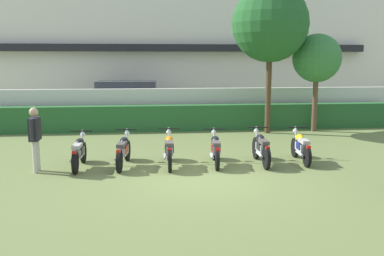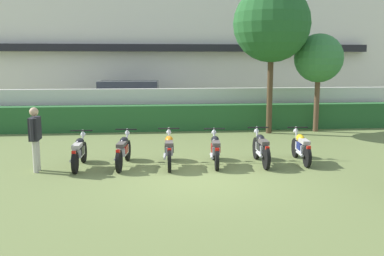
{
  "view_description": "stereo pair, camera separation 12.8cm",
  "coord_description": "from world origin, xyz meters",
  "px_view_note": "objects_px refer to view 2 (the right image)",
  "views": [
    {
      "loc": [
        -1.31,
        -10.07,
        2.87
      ],
      "look_at": [
        0.0,
        1.66,
        0.98
      ],
      "focal_mm": 40.12,
      "sensor_mm": 36.0,
      "label": 1
    },
    {
      "loc": [
        -1.18,
        -10.08,
        2.87
      ],
      "look_at": [
        0.0,
        1.66,
        0.98
      ],
      "focal_mm": 40.12,
      "sensor_mm": 36.0,
      "label": 2
    }
  ],
  "objects_px": {
    "motorcycle_in_row_2": "(169,149)",
    "motorcycle_in_row_3": "(215,149)",
    "parked_car": "(132,101)",
    "tree_far_side": "(319,59)",
    "tree_near_inspector": "(272,24)",
    "motorcycle_in_row_5": "(301,147)",
    "motorcycle_in_row_0": "(79,151)",
    "motorcycle_in_row_1": "(123,150)",
    "motorcycle_in_row_4": "(261,148)",
    "inspector_person": "(35,134)"
  },
  "relations": [
    {
      "from": "motorcycle_in_row_2",
      "to": "inspector_person",
      "type": "relative_size",
      "value": 1.14
    },
    {
      "from": "motorcycle_in_row_2",
      "to": "motorcycle_in_row_4",
      "type": "distance_m",
      "value": 2.55
    },
    {
      "from": "tree_near_inspector",
      "to": "motorcycle_in_row_1",
      "type": "distance_m",
      "value": 8.14
    },
    {
      "from": "tree_near_inspector",
      "to": "parked_car",
      "type": "bearing_deg",
      "value": 144.82
    },
    {
      "from": "motorcycle_in_row_1",
      "to": "parked_car",
      "type": "bearing_deg",
      "value": 7.18
    },
    {
      "from": "motorcycle_in_row_2",
      "to": "motorcycle_in_row_3",
      "type": "height_order",
      "value": "motorcycle_in_row_2"
    },
    {
      "from": "tree_near_inspector",
      "to": "motorcycle_in_row_4",
      "type": "distance_m",
      "value": 6.4
    },
    {
      "from": "motorcycle_in_row_1",
      "to": "inspector_person",
      "type": "distance_m",
      "value": 2.29
    },
    {
      "from": "tree_far_side",
      "to": "motorcycle_in_row_4",
      "type": "xyz_separation_m",
      "value": [
        -3.62,
        -5.15,
        -2.44
      ]
    },
    {
      "from": "tree_near_inspector",
      "to": "motorcycle_in_row_2",
      "type": "height_order",
      "value": "tree_near_inspector"
    },
    {
      "from": "tree_far_side",
      "to": "motorcycle_in_row_3",
      "type": "height_order",
      "value": "tree_far_side"
    },
    {
      "from": "tree_near_inspector",
      "to": "motorcycle_in_row_5",
      "type": "distance_m",
      "value": 6.14
    },
    {
      "from": "motorcycle_in_row_0",
      "to": "motorcycle_in_row_3",
      "type": "bearing_deg",
      "value": -89.13
    },
    {
      "from": "motorcycle_in_row_3",
      "to": "motorcycle_in_row_5",
      "type": "distance_m",
      "value": 2.46
    },
    {
      "from": "motorcycle_in_row_3",
      "to": "motorcycle_in_row_4",
      "type": "xyz_separation_m",
      "value": [
        1.28,
        -0.04,
        0.01
      ]
    },
    {
      "from": "motorcycle_in_row_4",
      "to": "inspector_person",
      "type": "relative_size",
      "value": 1.11
    },
    {
      "from": "tree_far_side",
      "to": "motorcycle_in_row_5",
      "type": "distance_m",
      "value": 6.12
    },
    {
      "from": "motorcycle_in_row_4",
      "to": "parked_car",
      "type": "bearing_deg",
      "value": 25.45
    },
    {
      "from": "motorcycle_in_row_2",
      "to": "motorcycle_in_row_5",
      "type": "xyz_separation_m",
      "value": [
        3.73,
        0.06,
        -0.02
      ]
    },
    {
      "from": "parked_car",
      "to": "motorcycle_in_row_5",
      "type": "xyz_separation_m",
      "value": [
        5.02,
        -8.67,
        -0.5
      ]
    },
    {
      "from": "motorcycle_in_row_0",
      "to": "motorcycle_in_row_1",
      "type": "relative_size",
      "value": 0.95
    },
    {
      "from": "parked_car",
      "to": "motorcycle_in_row_4",
      "type": "height_order",
      "value": "parked_car"
    },
    {
      "from": "motorcycle_in_row_0",
      "to": "inspector_person",
      "type": "height_order",
      "value": "inspector_person"
    },
    {
      "from": "motorcycle_in_row_0",
      "to": "motorcycle_in_row_5",
      "type": "distance_m",
      "value": 6.13
    },
    {
      "from": "tree_far_side",
      "to": "motorcycle_in_row_2",
      "type": "xyz_separation_m",
      "value": [
        -6.16,
        -5.11,
        -2.44
      ]
    },
    {
      "from": "parked_car",
      "to": "motorcycle_in_row_0",
      "type": "height_order",
      "value": "parked_car"
    },
    {
      "from": "tree_near_inspector",
      "to": "motorcycle_in_row_0",
      "type": "distance_m",
      "value": 8.98
    },
    {
      "from": "parked_car",
      "to": "motorcycle_in_row_0",
      "type": "xyz_separation_m",
      "value": [
        -1.11,
        -8.68,
        -0.49
      ]
    },
    {
      "from": "parked_car",
      "to": "inspector_person",
      "type": "xyz_separation_m",
      "value": [
        -2.14,
        -8.98,
        0.05
      ]
    },
    {
      "from": "tree_near_inspector",
      "to": "motorcycle_in_row_2",
      "type": "relative_size",
      "value": 2.98
    },
    {
      "from": "inspector_person",
      "to": "motorcycle_in_row_1",
      "type": "bearing_deg",
      "value": 9.07
    },
    {
      "from": "motorcycle_in_row_4",
      "to": "inspector_person",
      "type": "bearing_deg",
      "value": 93.81
    },
    {
      "from": "tree_far_side",
      "to": "motorcycle_in_row_2",
      "type": "distance_m",
      "value": 8.37
    },
    {
      "from": "motorcycle_in_row_0",
      "to": "motorcycle_in_row_1",
      "type": "bearing_deg",
      "value": -85.67
    },
    {
      "from": "parked_car",
      "to": "motorcycle_in_row_5",
      "type": "distance_m",
      "value": 10.03
    },
    {
      "from": "inspector_person",
      "to": "motorcycle_in_row_4",
      "type": "bearing_deg",
      "value": 1.99
    },
    {
      "from": "tree_far_side",
      "to": "motorcycle_in_row_1",
      "type": "relative_size",
      "value": 2.02
    },
    {
      "from": "parked_car",
      "to": "motorcycle_in_row_1",
      "type": "bearing_deg",
      "value": -86.34
    },
    {
      "from": "tree_near_inspector",
      "to": "motorcycle_in_row_5",
      "type": "xyz_separation_m",
      "value": [
        -0.44,
        -4.82,
        -3.77
      ]
    },
    {
      "from": "inspector_person",
      "to": "motorcycle_in_row_5",
      "type": "bearing_deg",
      "value": 2.5
    },
    {
      "from": "motorcycle_in_row_3",
      "to": "motorcycle_in_row_4",
      "type": "bearing_deg",
      "value": -86.96
    },
    {
      "from": "tree_far_side",
      "to": "motorcycle_in_row_1",
      "type": "distance_m",
      "value": 9.27
    },
    {
      "from": "tree_far_side",
      "to": "motorcycle_in_row_0",
      "type": "distance_m",
      "value": 10.25
    },
    {
      "from": "motorcycle_in_row_5",
      "to": "inspector_person",
      "type": "bearing_deg",
      "value": 96.78
    },
    {
      "from": "motorcycle_in_row_1",
      "to": "motorcycle_in_row_3",
      "type": "height_order",
      "value": "same"
    },
    {
      "from": "motorcycle_in_row_2",
      "to": "tree_near_inspector",
      "type": "bearing_deg",
      "value": -38.26
    },
    {
      "from": "parked_car",
      "to": "tree_far_side",
      "type": "bearing_deg",
      "value": -22.62
    },
    {
      "from": "tree_far_side",
      "to": "motorcycle_in_row_0",
      "type": "bearing_deg",
      "value": -149.39
    },
    {
      "from": "motorcycle_in_row_1",
      "to": "motorcycle_in_row_3",
      "type": "bearing_deg",
      "value": -85.56
    },
    {
      "from": "motorcycle_in_row_1",
      "to": "motorcycle_in_row_2",
      "type": "height_order",
      "value": "motorcycle_in_row_2"
    }
  ]
}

